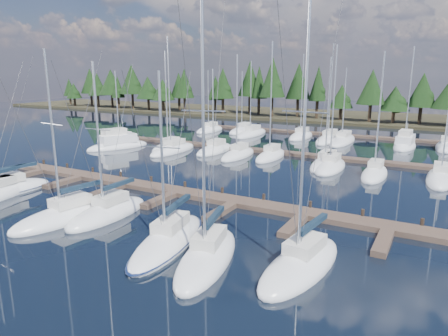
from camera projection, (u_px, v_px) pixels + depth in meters
The scene contains 14 objects.
ground at pixel (238, 167), 46.74m from camera, with size 260.00×260.00×0.00m, color black.
far_shore at pixel (350, 117), 97.71m from camera, with size 220.00×30.00×0.60m, color #332E1C.
main_dock at pixel (175, 193), 35.94m from camera, with size 44.00×6.13×0.90m.
back_docks at pixel (294, 142), 63.35m from camera, with size 50.00×21.80×0.40m.
front_sailboat_1 at pixel (3, 191), 36.46m from camera, with size 4.29×9.60×13.15m.
front_sailboat_2 at pixel (67, 216), 30.08m from camera, with size 4.14×9.07×13.18m.
front_sailboat_3 at pixel (108, 213), 30.69m from camera, with size 2.85×8.01×12.34m.
front_sailboat_4 at pixel (168, 241), 25.62m from camera, with size 4.68×9.92×11.71m.
front_sailboat_5 at pixel (207, 256), 23.30m from camera, with size 4.63×8.84×16.02m.
front_sailboat_6 at pixel (301, 264), 22.40m from camera, with size 3.77×8.71×16.06m.
back_sailboat_rows at pixel (285, 146), 59.48m from camera, with size 47.52×31.93×16.32m.
motor_yacht_left at pixel (118, 144), 59.00m from camera, with size 6.32×10.04×4.77m.
motor_yacht_right at pixel (405, 144), 59.36m from camera, with size 3.28×8.81×4.34m.
tree_line at pixel (327, 89), 89.40m from camera, with size 185.51×11.51×13.85m.
Camera 1 is at (20.61, -10.60, 10.72)m, focal length 32.00 mm.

